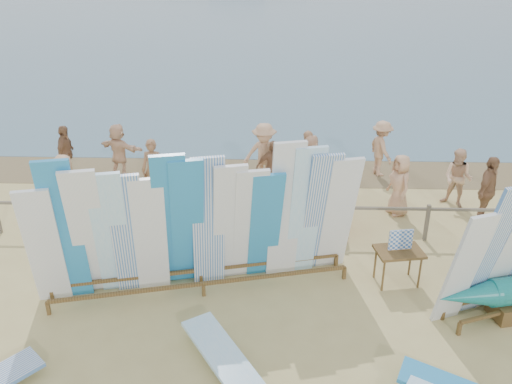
{
  "coord_description": "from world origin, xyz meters",
  "views": [
    {
      "loc": [
        0.46,
        -8.09,
        6.25
      ],
      "look_at": [
        0.09,
        2.88,
        1.22
      ],
      "focal_mm": 38.0,
      "sensor_mm": 36.0,
      "label": 1
    }
  ],
  "objects_px": {
    "beachgoer_4": "(272,168)",
    "beachgoer_1": "(153,171)",
    "beachgoer_9": "(381,148)",
    "beachgoer_10": "(487,191)",
    "beachgoer_3": "(264,155)",
    "beachgoer_6": "(399,185)",
    "beachgoer_0": "(67,188)",
    "beachgoer_5": "(311,161)",
    "main_surfboard_rack": "(199,227)",
    "beachgoer_7": "(307,158)",
    "stroller": "(331,211)",
    "vendor_table": "(397,265)",
    "side_surfboard_rack": "(510,256)",
    "beach_chair_left": "(253,216)",
    "beachgoer_11": "(119,150)",
    "beachgoer_extra_1": "(66,154)",
    "flat_board_a": "(235,380)",
    "beach_chair_right": "(266,204)",
    "beachgoer_2": "(159,187)"
  },
  "relations": [
    {
      "from": "beachgoer_0",
      "to": "beachgoer_5",
      "type": "height_order",
      "value": "beachgoer_0"
    },
    {
      "from": "stroller",
      "to": "beach_chair_left",
      "type": "bearing_deg",
      "value": -179.72
    },
    {
      "from": "stroller",
      "to": "vendor_table",
      "type": "bearing_deg",
      "value": -62.56
    },
    {
      "from": "main_surfboard_rack",
      "to": "side_surfboard_rack",
      "type": "xyz_separation_m",
      "value": [
        5.56,
        -0.66,
        -0.11
      ]
    },
    {
      "from": "beachgoer_11",
      "to": "beachgoer_10",
      "type": "xyz_separation_m",
      "value": [
        9.64,
        -2.76,
        0.09
      ]
    },
    {
      "from": "beach_chair_left",
      "to": "beachgoer_extra_1",
      "type": "distance_m",
      "value": 6.04
    },
    {
      "from": "beachgoer_2",
      "to": "side_surfboard_rack",
      "type": "bearing_deg",
      "value": 141.97
    },
    {
      "from": "beach_chair_right",
      "to": "beachgoer_10",
      "type": "xyz_separation_m",
      "value": [
        5.31,
        -0.4,
        0.61
      ]
    },
    {
      "from": "beachgoer_0",
      "to": "beachgoer_5",
      "type": "bearing_deg",
      "value": 150.88
    },
    {
      "from": "side_surfboard_rack",
      "to": "vendor_table",
      "type": "relative_size",
      "value": 2.35
    },
    {
      "from": "beachgoer_11",
      "to": "beachgoer_extra_1",
      "type": "distance_m",
      "value": 1.46
    },
    {
      "from": "beachgoer_9",
      "to": "beachgoer_10",
      "type": "distance_m",
      "value": 3.65
    },
    {
      "from": "stroller",
      "to": "beachgoer_6",
      "type": "relative_size",
      "value": 0.71
    },
    {
      "from": "side_surfboard_rack",
      "to": "beachgoer_6",
      "type": "xyz_separation_m",
      "value": [
        -1.02,
        4.15,
        -0.49
      ]
    },
    {
      "from": "beachgoer_extra_1",
      "to": "beachgoer_10",
      "type": "bearing_deg",
      "value": -100.12
    },
    {
      "from": "side_surfboard_rack",
      "to": "beachgoer_11",
      "type": "bearing_deg",
      "value": 122.37
    },
    {
      "from": "stroller",
      "to": "side_surfboard_rack",
      "type": "bearing_deg",
      "value": -48.44
    },
    {
      "from": "beach_chair_left",
      "to": "beachgoer_11",
      "type": "height_order",
      "value": "beachgoer_11"
    },
    {
      "from": "beachgoer_1",
      "to": "beachgoer_0",
      "type": "bearing_deg",
      "value": -142.48
    },
    {
      "from": "beachgoer_9",
      "to": "beachgoer_6",
      "type": "relative_size",
      "value": 1.05
    },
    {
      "from": "main_surfboard_rack",
      "to": "beachgoer_7",
      "type": "relative_size",
      "value": 3.84
    },
    {
      "from": "beachgoer_4",
      "to": "beachgoer_1",
      "type": "bearing_deg",
      "value": 179.46
    },
    {
      "from": "side_surfboard_rack",
      "to": "beachgoer_5",
      "type": "bearing_deg",
      "value": 97.42
    },
    {
      "from": "beach_chair_left",
      "to": "beachgoer_9",
      "type": "relative_size",
      "value": 0.55
    },
    {
      "from": "side_surfboard_rack",
      "to": "beachgoer_extra_1",
      "type": "bearing_deg",
      "value": 128.25
    },
    {
      "from": "side_surfboard_rack",
      "to": "beachgoer_4",
      "type": "height_order",
      "value": "side_surfboard_rack"
    },
    {
      "from": "flat_board_a",
      "to": "beachgoer_3",
      "type": "relative_size",
      "value": 1.47
    },
    {
      "from": "beach_chair_left",
      "to": "beachgoer_6",
      "type": "relative_size",
      "value": 0.57
    },
    {
      "from": "beach_chair_left",
      "to": "beachgoer_7",
      "type": "height_order",
      "value": "beachgoer_7"
    },
    {
      "from": "beach_chair_left",
      "to": "beachgoer_5",
      "type": "relative_size",
      "value": 0.59
    },
    {
      "from": "main_surfboard_rack",
      "to": "beachgoer_2",
      "type": "height_order",
      "value": "main_surfboard_rack"
    },
    {
      "from": "beachgoer_5",
      "to": "beachgoer_1",
      "type": "bearing_deg",
      "value": 55.37
    },
    {
      "from": "flat_board_a",
      "to": "beachgoer_4",
      "type": "distance_m",
      "value": 7.1
    },
    {
      "from": "side_surfboard_rack",
      "to": "beachgoer_7",
      "type": "height_order",
      "value": "side_surfboard_rack"
    },
    {
      "from": "beachgoer_6",
      "to": "beachgoer_4",
      "type": "bearing_deg",
      "value": -128.47
    },
    {
      "from": "beachgoer_4",
      "to": "beachgoer_extra_1",
      "type": "bearing_deg",
      "value": 163.66
    },
    {
      "from": "beach_chair_right",
      "to": "beachgoer_6",
      "type": "relative_size",
      "value": 0.57
    },
    {
      "from": "beachgoer_6",
      "to": "beachgoer_5",
      "type": "relative_size",
      "value": 1.03
    },
    {
      "from": "beachgoer_7",
      "to": "beachgoer_3",
      "type": "bearing_deg",
      "value": 20.96
    },
    {
      "from": "beachgoer_9",
      "to": "beachgoer_10",
      "type": "height_order",
      "value": "beachgoer_10"
    },
    {
      "from": "beachgoer_5",
      "to": "beachgoer_extra_1",
      "type": "bearing_deg",
      "value": 40.36
    },
    {
      "from": "main_surfboard_rack",
      "to": "beachgoer_0",
      "type": "relative_size",
      "value": 3.63
    },
    {
      "from": "beachgoer_7",
      "to": "beachgoer_0",
      "type": "bearing_deg",
      "value": 35.45
    },
    {
      "from": "main_surfboard_rack",
      "to": "beach_chair_right",
      "type": "xyz_separation_m",
      "value": [
        1.2,
        3.38,
        -1.12
      ]
    },
    {
      "from": "beachgoer_1",
      "to": "beachgoer_10",
      "type": "height_order",
      "value": "beachgoer_10"
    },
    {
      "from": "beachgoer_0",
      "to": "flat_board_a",
      "type": "bearing_deg",
      "value": 80.8
    },
    {
      "from": "flat_board_a",
      "to": "beachgoer_6",
      "type": "distance_m",
      "value": 7.06
    },
    {
      "from": "beachgoer_11",
      "to": "vendor_table",
      "type": "bearing_deg",
      "value": 166.23
    },
    {
      "from": "beachgoer_9",
      "to": "beachgoer_2",
      "type": "height_order",
      "value": "beachgoer_9"
    },
    {
      "from": "beachgoer_3",
      "to": "beachgoer_6",
      "type": "relative_size",
      "value": 1.17
    }
  ]
}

